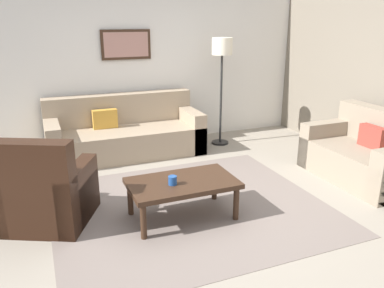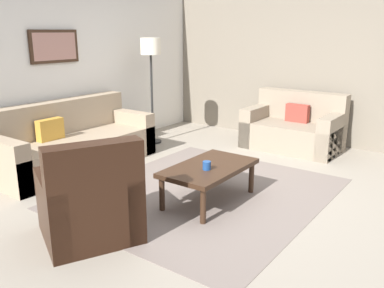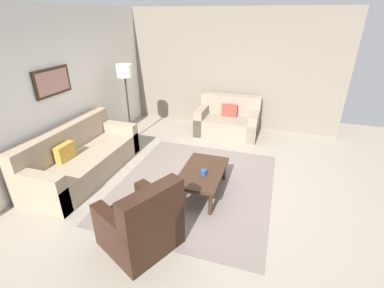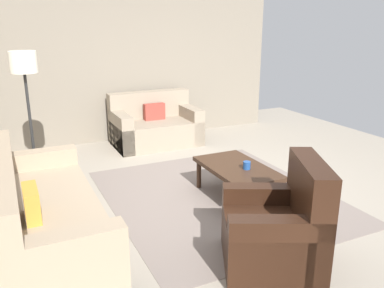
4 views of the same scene
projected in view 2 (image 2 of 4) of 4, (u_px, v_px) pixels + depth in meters
name	position (u px, v px, depth m)	size (l,w,h in m)	color
ground_plane	(204.00, 193.00, 4.71)	(8.00, 8.00, 0.00)	gray
rear_partition	(55.00, 61.00, 5.81)	(6.00, 0.12, 2.80)	silver
stone_feature_panel	(308.00, 57.00, 6.66)	(0.12, 5.20, 2.80)	slate
area_rug	(204.00, 193.00, 4.70)	(2.92, 2.54, 0.01)	slate
couch_main	(70.00, 145.00, 5.62)	(2.28, 0.93, 0.88)	gray
couch_loveseat	(295.00, 129.00, 6.48)	(0.90, 1.44, 0.88)	gray
armchair_leather	(91.00, 207.00, 3.60)	(1.07, 1.07, 0.95)	black
coffee_table	(209.00, 170.00, 4.40)	(1.10, 0.64, 0.41)	#382316
cup	(207.00, 165.00, 4.25)	(0.09, 0.09, 0.09)	#1E478C
lamp_standing	(151.00, 57.00, 6.47)	(0.32, 0.32, 1.71)	black
framed_artwork	(54.00, 46.00, 5.66)	(0.77, 0.04, 0.45)	#382316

